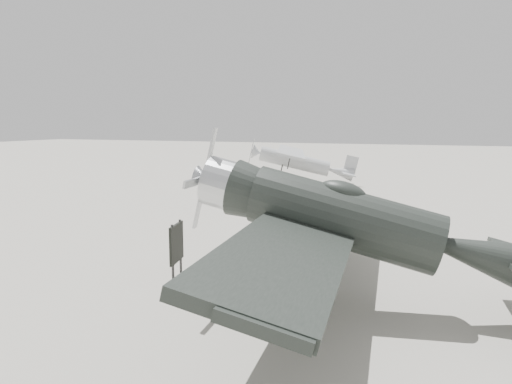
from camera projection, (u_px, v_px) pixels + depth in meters
ground at (219, 258)px, 15.15m from camera, size 160.00×160.00×0.00m
lowwing_monoplane at (362, 225)px, 10.74m from camera, size 8.05×11.28×3.63m
highwing_monoplane at (299, 159)px, 32.32m from camera, size 6.96×9.68×2.75m
sign_board at (176, 244)px, 13.28m from camera, size 0.29×1.02×1.48m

